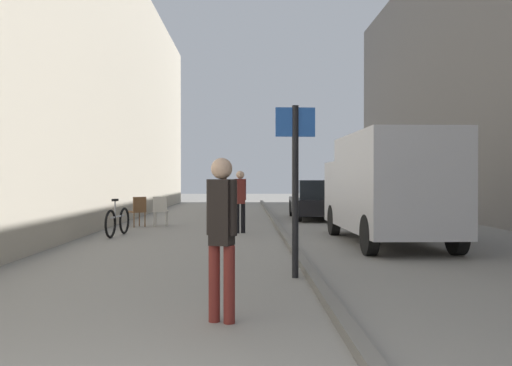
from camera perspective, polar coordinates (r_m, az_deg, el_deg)
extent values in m
plane|color=gray|center=(14.66, -3.41, -5.42)|extent=(80.00, 80.00, 0.00)
cube|color=#BCB29E|center=(16.15, -24.11, 11.83)|extent=(3.98, 40.00, 9.39)
cube|color=#615F5B|center=(14.67, 2.79, -5.18)|extent=(0.16, 40.00, 0.12)
cylinder|color=black|center=(21.28, -3.17, -2.58)|extent=(0.11, 0.11, 0.76)
cylinder|color=black|center=(21.26, -3.60, -2.58)|extent=(0.11, 0.11, 0.76)
cube|color=gray|center=(21.24, -3.39, -0.69)|extent=(0.24, 0.21, 0.64)
cylinder|color=gray|center=(21.26, -3.08, -0.56)|extent=(0.09, 0.09, 0.55)
cylinder|color=gray|center=(21.23, -3.70, -0.56)|extent=(0.09, 0.09, 0.55)
sphere|color=brown|center=(21.24, -3.39, 0.46)|extent=(0.21, 0.21, 0.21)
cylinder|color=maroon|center=(5.72, -4.45, -10.55)|extent=(0.12, 0.12, 0.80)
cylinder|color=maroon|center=(5.65, -2.85, -10.69)|extent=(0.12, 0.12, 0.80)
cube|color=black|center=(5.59, -3.66, -3.11)|extent=(0.28, 0.26, 0.68)
cylinder|color=black|center=(5.64, -4.79, -2.56)|extent=(0.10, 0.10, 0.58)
cylinder|color=black|center=(5.54, -2.51, -2.61)|extent=(0.10, 0.10, 0.58)
sphere|color=tan|center=(5.58, -3.66, 1.54)|extent=(0.22, 0.22, 0.22)
cylinder|color=black|center=(14.82, -2.00, -3.79)|extent=(0.12, 0.12, 0.81)
cylinder|color=black|center=(14.88, -1.37, -3.77)|extent=(0.12, 0.12, 0.81)
cube|color=maroon|center=(14.82, -1.69, -0.89)|extent=(0.28, 0.26, 0.69)
cylinder|color=maroon|center=(14.77, -2.13, -0.69)|extent=(0.10, 0.10, 0.58)
cylinder|color=maroon|center=(14.86, -1.24, -0.69)|extent=(0.10, 0.10, 0.58)
sphere|color=tan|center=(14.81, -1.69, 0.87)|extent=(0.22, 0.22, 0.22)
cube|color=#B7B7BC|center=(12.14, 14.47, 0.03)|extent=(2.00, 3.96, 2.14)
cube|color=#B7B7BC|center=(14.77, 11.46, -0.94)|extent=(1.96, 1.56, 1.61)
cube|color=black|center=(15.29, 11.00, 0.43)|extent=(1.62, 0.07, 0.71)
cylinder|color=black|center=(14.48, 8.26, -3.90)|extent=(0.23, 0.80, 0.80)
cylinder|color=black|center=(14.89, 14.84, -3.80)|extent=(0.23, 0.80, 0.80)
cylinder|color=black|center=(10.75, 11.93, -5.42)|extent=(0.23, 0.80, 0.80)
cylinder|color=black|center=(11.29, 20.53, -5.15)|extent=(0.23, 0.80, 0.80)
cube|color=black|center=(20.32, 6.47, -2.39)|extent=(1.83, 4.21, 0.55)
cube|color=black|center=(20.30, 6.47, -0.66)|extent=(1.53, 2.53, 0.68)
cylinder|color=black|center=(21.66, 3.85, -2.68)|extent=(0.21, 0.64, 0.64)
cylinder|color=black|center=(21.85, 8.15, -2.66)|extent=(0.21, 0.64, 0.64)
cylinder|color=black|center=(18.82, 4.52, -3.15)|extent=(0.21, 0.64, 0.64)
cylinder|color=black|center=(19.04, 9.45, -3.11)|extent=(0.21, 0.64, 0.64)
cylinder|color=black|center=(8.12, 4.18, -0.93)|extent=(0.10, 0.10, 2.60)
cube|color=#2659B2|center=(8.17, 4.19, 6.46)|extent=(0.60, 0.05, 0.44)
torus|color=black|center=(15.04, -13.79, -3.90)|extent=(0.14, 0.72, 0.72)
torus|color=black|center=(14.06, -15.18, -4.21)|extent=(0.14, 0.72, 0.72)
cylinder|color=#B7B7BC|center=(14.54, -14.46, -3.46)|extent=(0.15, 0.94, 0.05)
cylinder|color=#B7B7BC|center=(14.35, -14.72, -2.63)|extent=(0.04, 0.04, 0.40)
cube|color=black|center=(14.34, -14.72, -1.76)|extent=(0.13, 0.25, 0.06)
cylinder|color=#B7B2A8|center=(17.57, -10.57, -3.72)|extent=(0.04, 0.04, 0.45)
cylinder|color=#B7B2A8|center=(17.51, -9.36, -3.73)|extent=(0.04, 0.04, 0.45)
cylinder|color=#B7B2A8|center=(17.20, -10.77, -3.81)|extent=(0.04, 0.04, 0.45)
cylinder|color=#B7B2A8|center=(17.15, -9.53, -3.82)|extent=(0.04, 0.04, 0.45)
cube|color=#B7B2A8|center=(17.34, -10.06, -2.96)|extent=(0.45, 0.45, 0.04)
cube|color=#B7B2A8|center=(17.13, -10.16, -2.18)|extent=(0.44, 0.05, 0.45)
cylinder|color=brown|center=(17.31, -13.37, -3.79)|extent=(0.04, 0.04, 0.45)
cylinder|color=brown|center=(17.48, -12.27, -3.74)|extent=(0.04, 0.04, 0.45)
cylinder|color=brown|center=(16.98, -12.81, -3.87)|extent=(0.04, 0.04, 0.45)
cylinder|color=brown|center=(17.15, -11.69, -3.82)|extent=(0.04, 0.04, 0.45)
cube|color=brown|center=(17.21, -12.54, -2.99)|extent=(0.62, 0.62, 0.04)
cube|color=brown|center=(17.02, -12.23, -2.20)|extent=(0.37, 0.31, 0.45)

